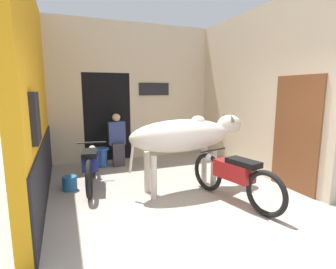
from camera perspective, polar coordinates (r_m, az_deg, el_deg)
name	(u,v)px	position (r m, az deg, el deg)	size (l,w,h in m)	color
ground_plane	(215,231)	(3.74, 10.27, -19.93)	(30.00, 30.00, 0.00)	#9E9389
wall_left_shopfront	(33,97)	(4.82, -27.38, 7.21)	(0.25, 4.14, 3.57)	orange
wall_back_with_doorway	(121,102)	(7.32, -10.21, 6.92)	(4.28, 0.93, 3.57)	beige
wall_right_with_door	(255,94)	(6.21, 18.44, 8.37)	(0.22, 4.14, 3.57)	beige
cow	(187,136)	(4.76, 4.15, -0.27)	(2.30, 0.68, 1.40)	beige
motorcycle_near	(234,175)	(4.48, 14.09, -8.61)	(0.64, 1.91, 0.80)	black
motorcycle_far	(91,164)	(5.26, -16.41, -6.16)	(0.58, 1.87, 0.79)	black
shopkeeper_seated	(117,138)	(6.53, -10.99, -0.84)	(0.40, 0.33, 1.28)	#3D3842
plastic_stool	(102,157)	(6.55, -14.18, -4.75)	(0.35, 0.35, 0.46)	#2856B2
bucket	(70,183)	(5.27, -20.60, -9.91)	(0.26, 0.26, 0.26)	#23669E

